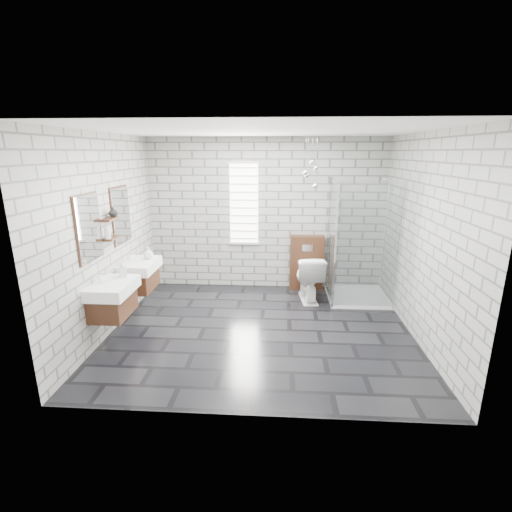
# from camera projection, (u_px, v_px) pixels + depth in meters

# --- Properties ---
(floor) EXTENTS (4.20, 3.60, 0.02)m
(floor) POSITION_uv_depth(u_px,v_px,m) (261.00, 330.00, 5.29)
(floor) COLOR black
(floor) RESTS_ON ground
(ceiling) EXTENTS (4.20, 3.60, 0.02)m
(ceiling) POSITION_uv_depth(u_px,v_px,m) (262.00, 129.00, 4.56)
(ceiling) COLOR white
(ceiling) RESTS_ON wall_back
(wall_back) EXTENTS (4.20, 0.02, 2.70)m
(wall_back) POSITION_uv_depth(u_px,v_px,m) (266.00, 215.00, 6.66)
(wall_back) COLOR #A1A19C
(wall_back) RESTS_ON floor
(wall_front) EXTENTS (4.20, 0.02, 2.70)m
(wall_front) POSITION_uv_depth(u_px,v_px,m) (251.00, 284.00, 3.19)
(wall_front) COLOR #A1A19C
(wall_front) RESTS_ON floor
(wall_left) EXTENTS (0.02, 3.60, 2.70)m
(wall_left) POSITION_uv_depth(u_px,v_px,m) (107.00, 235.00, 5.05)
(wall_left) COLOR #A1A19C
(wall_left) RESTS_ON floor
(wall_right) EXTENTS (0.02, 3.60, 2.70)m
(wall_right) POSITION_uv_depth(u_px,v_px,m) (424.00, 240.00, 4.80)
(wall_right) COLOR #A1A19C
(wall_right) RESTS_ON floor
(vanity_left) EXTENTS (0.47, 0.70, 1.57)m
(vanity_left) POSITION_uv_depth(u_px,v_px,m) (110.00, 289.00, 4.72)
(vanity_left) COLOR #432414
(vanity_left) RESTS_ON wall_left
(vanity_right) EXTENTS (0.47, 0.70, 1.57)m
(vanity_right) POSITION_uv_depth(u_px,v_px,m) (138.00, 267.00, 5.64)
(vanity_right) COLOR #432414
(vanity_right) RESTS_ON wall_left
(shelf_lower) EXTENTS (0.14, 0.30, 0.03)m
(shelf_lower) POSITION_uv_depth(u_px,v_px,m) (111.00, 238.00, 5.01)
(shelf_lower) COLOR #432414
(shelf_lower) RESTS_ON wall_left
(shelf_upper) EXTENTS (0.14, 0.30, 0.03)m
(shelf_upper) POSITION_uv_depth(u_px,v_px,m) (109.00, 219.00, 4.94)
(shelf_upper) COLOR #432414
(shelf_upper) RESTS_ON wall_left
(window) EXTENTS (0.56, 0.05, 1.48)m
(window) POSITION_uv_depth(u_px,v_px,m) (244.00, 204.00, 6.61)
(window) COLOR white
(window) RESTS_ON wall_back
(cistern_panel) EXTENTS (0.60, 0.20, 1.00)m
(cistern_panel) POSITION_uv_depth(u_px,v_px,m) (307.00, 263.00, 6.74)
(cistern_panel) COLOR #432414
(cistern_panel) RESTS_ON floor
(flush_plate) EXTENTS (0.18, 0.01, 0.12)m
(flush_plate) POSITION_uv_depth(u_px,v_px,m) (308.00, 248.00, 6.56)
(flush_plate) COLOR silver
(flush_plate) RESTS_ON cistern_panel
(shower_enclosure) EXTENTS (1.00, 1.00, 2.03)m
(shower_enclosure) POSITION_uv_depth(u_px,v_px,m) (354.00, 272.00, 6.20)
(shower_enclosure) COLOR white
(shower_enclosure) RESTS_ON floor
(pendant_cluster) EXTENTS (0.27, 0.21, 0.83)m
(pendant_cluster) POSITION_uv_depth(u_px,v_px,m) (311.00, 172.00, 5.99)
(pendant_cluster) COLOR silver
(pendant_cluster) RESTS_ON ceiling
(toilet) EXTENTS (0.52, 0.81, 0.79)m
(toilet) POSITION_uv_depth(u_px,v_px,m) (308.00, 277.00, 6.28)
(toilet) COLOR white
(toilet) RESTS_ON floor
(soap_bottle_a) EXTENTS (0.13, 0.13, 0.22)m
(soap_bottle_a) POSITION_uv_depth(u_px,v_px,m) (123.00, 269.00, 4.89)
(soap_bottle_a) COLOR #B2B2B2
(soap_bottle_a) RESTS_ON vanity_left
(soap_bottle_b) EXTENTS (0.19, 0.19, 0.18)m
(soap_bottle_b) POSITION_uv_depth(u_px,v_px,m) (148.00, 253.00, 5.70)
(soap_bottle_b) COLOR #B2B2B2
(soap_bottle_b) RESTS_ON vanity_right
(soap_bottle_c) EXTENTS (0.10, 0.11, 0.21)m
(soap_bottle_c) POSITION_uv_depth(u_px,v_px,m) (107.00, 231.00, 4.87)
(soap_bottle_c) COLOR #B2B2B2
(soap_bottle_c) RESTS_ON shelf_lower
(vase) EXTENTS (0.15, 0.15, 0.13)m
(vase) POSITION_uv_depth(u_px,v_px,m) (113.00, 212.00, 5.02)
(vase) COLOR #B2B2B2
(vase) RESTS_ON shelf_upper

